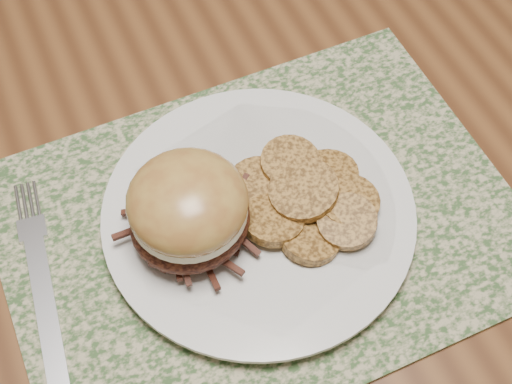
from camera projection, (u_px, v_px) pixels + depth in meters
ground at (226, 345)px, 1.36m from camera, size 3.50×3.50×0.00m
dining_table at (204, 132)px, 0.79m from camera, size 1.50×0.90×0.75m
placemat at (261, 225)px, 0.64m from camera, size 0.45×0.33×0.00m
dinner_plate at (259, 214)px, 0.63m from camera, size 0.26×0.26×0.02m
pork_sandwich at (188, 209)px, 0.58m from camera, size 0.13×0.13×0.08m
roasted_potatoes at (306, 198)px, 0.62m from camera, size 0.14×0.15×0.03m
fork at (41, 281)px, 0.60m from camera, size 0.04×0.21×0.00m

